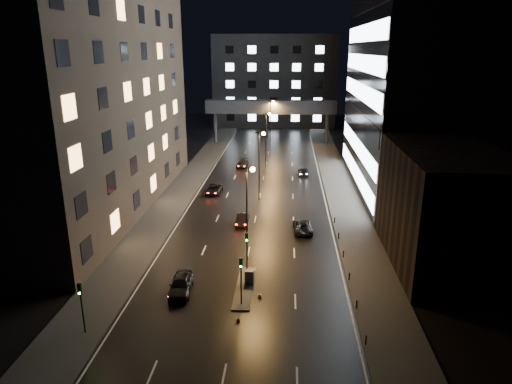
% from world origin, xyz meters
% --- Properties ---
extents(ground, '(160.00, 160.00, 0.00)m').
position_xyz_m(ground, '(0.00, 40.00, 0.00)').
color(ground, black).
rests_on(ground, ground).
extents(sidewalk_left, '(5.00, 110.00, 0.15)m').
position_xyz_m(sidewalk_left, '(-12.50, 35.00, 0.07)').
color(sidewalk_left, '#383533').
rests_on(sidewalk_left, ground).
extents(sidewalk_right, '(5.00, 110.00, 0.15)m').
position_xyz_m(sidewalk_right, '(12.50, 35.00, 0.07)').
color(sidewalk_right, '#383533').
rests_on(sidewalk_right, ground).
extents(building_left, '(15.00, 48.00, 40.00)m').
position_xyz_m(building_left, '(-22.50, 24.00, 20.00)').
color(building_left, '#2D2319').
rests_on(building_left, ground).
extents(building_right_low, '(10.00, 18.00, 12.00)m').
position_xyz_m(building_right_low, '(20.00, 9.00, 6.00)').
color(building_right_low, black).
rests_on(building_right_low, ground).
extents(building_right_glass, '(20.00, 36.00, 45.00)m').
position_xyz_m(building_right_glass, '(25.00, 36.00, 22.50)').
color(building_right_glass, black).
rests_on(building_right_glass, ground).
extents(building_far, '(34.00, 14.00, 25.00)m').
position_xyz_m(building_far, '(0.00, 98.00, 12.50)').
color(building_far, '#333335').
rests_on(building_far, ground).
extents(skybridge, '(30.00, 3.00, 10.00)m').
position_xyz_m(skybridge, '(0.00, 70.00, 8.34)').
color(skybridge, '#333335').
rests_on(skybridge, ground).
extents(median_island, '(1.60, 8.00, 0.15)m').
position_xyz_m(median_island, '(0.30, 2.00, 0.07)').
color(median_island, '#383533').
rests_on(median_island, ground).
extents(traffic_signal_near, '(0.28, 0.34, 4.40)m').
position_xyz_m(traffic_signal_near, '(0.30, 4.49, 3.09)').
color(traffic_signal_near, black).
rests_on(traffic_signal_near, median_island).
extents(traffic_signal_far, '(0.28, 0.34, 4.40)m').
position_xyz_m(traffic_signal_far, '(0.30, -1.01, 3.09)').
color(traffic_signal_far, black).
rests_on(traffic_signal_far, median_island).
extents(traffic_signal_corner, '(0.28, 0.34, 4.40)m').
position_xyz_m(traffic_signal_corner, '(-11.50, -6.01, 2.94)').
color(traffic_signal_corner, black).
rests_on(traffic_signal_corner, ground).
extents(bollard_row, '(0.12, 25.12, 0.90)m').
position_xyz_m(bollard_row, '(10.20, 6.50, 0.45)').
color(bollard_row, black).
rests_on(bollard_row, ground).
extents(streetlight_near, '(1.45, 0.50, 10.15)m').
position_xyz_m(streetlight_near, '(0.16, 8.00, 6.50)').
color(streetlight_near, black).
rests_on(streetlight_near, ground).
extents(streetlight_mid_a, '(1.45, 0.50, 10.15)m').
position_xyz_m(streetlight_mid_a, '(0.16, 28.00, 6.50)').
color(streetlight_mid_a, black).
rests_on(streetlight_mid_a, ground).
extents(streetlight_mid_b, '(1.45, 0.50, 10.15)m').
position_xyz_m(streetlight_mid_b, '(0.16, 48.00, 6.50)').
color(streetlight_mid_b, black).
rests_on(streetlight_mid_b, ground).
extents(streetlight_far, '(1.45, 0.50, 10.15)m').
position_xyz_m(streetlight_far, '(0.16, 68.00, 6.50)').
color(streetlight_far, black).
rests_on(streetlight_far, ground).
extents(car_away_a, '(2.25, 4.89, 1.62)m').
position_xyz_m(car_away_a, '(-5.44, 0.85, 0.81)').
color(car_away_a, black).
rests_on(car_away_a, ground).
extents(car_away_b, '(1.52, 4.07, 1.33)m').
position_xyz_m(car_away_b, '(-1.50, 18.23, 0.66)').
color(car_away_b, black).
rests_on(car_away_b, ground).
extents(car_away_c, '(2.43, 4.82, 1.31)m').
position_xyz_m(car_away_c, '(-7.16, 30.66, 0.65)').
color(car_away_c, black).
rests_on(car_away_c, ground).
extents(car_away_d, '(2.13, 4.61, 1.30)m').
position_xyz_m(car_away_d, '(-4.37, 47.19, 0.65)').
color(car_away_d, black).
rests_on(car_away_d, ground).
extents(car_toward_a, '(2.43, 4.86, 1.32)m').
position_xyz_m(car_toward_a, '(6.06, 16.27, 0.66)').
color(car_toward_a, black).
rests_on(car_toward_a, ground).
extents(car_toward_b, '(1.80, 4.39, 1.27)m').
position_xyz_m(car_toward_b, '(6.90, 42.48, 0.64)').
color(car_toward_b, black).
rests_on(car_toward_b, ground).
extents(utility_cabinet, '(0.87, 0.65, 1.37)m').
position_xyz_m(utility_cabinet, '(0.70, 2.63, 0.83)').
color(utility_cabinet, '#434345').
rests_on(utility_cabinet, median_island).
extents(cone_a, '(0.41, 0.41, 0.46)m').
position_xyz_m(cone_a, '(0.28, -3.43, 0.23)').
color(cone_a, red).
rests_on(cone_a, ground).
extents(cone_b, '(0.47, 0.47, 0.49)m').
position_xyz_m(cone_b, '(1.81, 0.38, 0.24)').
color(cone_b, '#E5580C').
rests_on(cone_b, ground).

